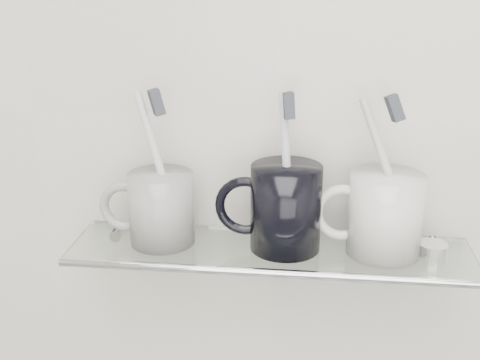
# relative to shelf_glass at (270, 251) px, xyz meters

# --- Properties ---
(wall_back) EXTENTS (2.50, 0.00, 2.50)m
(wall_back) POSITION_rel_shelf_glass_xyz_m (0.00, 0.06, 0.15)
(wall_back) COLOR beige
(wall_back) RESTS_ON ground
(shelf_glass) EXTENTS (0.50, 0.12, 0.01)m
(shelf_glass) POSITION_rel_shelf_glass_xyz_m (0.00, 0.00, 0.00)
(shelf_glass) COLOR silver
(shelf_glass) RESTS_ON wall_back
(shelf_rail) EXTENTS (0.50, 0.01, 0.01)m
(shelf_rail) POSITION_rel_shelf_glass_xyz_m (0.00, -0.06, 0.00)
(shelf_rail) COLOR silver
(shelf_rail) RESTS_ON shelf_glass
(bracket_left) EXTENTS (0.02, 0.03, 0.02)m
(bracket_left) POSITION_rel_shelf_glass_xyz_m (-0.21, 0.05, -0.01)
(bracket_left) COLOR silver
(bracket_left) RESTS_ON wall_back
(bracket_right) EXTENTS (0.02, 0.03, 0.02)m
(bracket_right) POSITION_rel_shelf_glass_xyz_m (0.21, 0.05, -0.01)
(bracket_right) COLOR silver
(bracket_right) RESTS_ON wall_back
(mug_left) EXTENTS (0.10, 0.10, 0.09)m
(mug_left) POSITION_rel_shelf_glass_xyz_m (-0.14, 0.00, 0.05)
(mug_left) COLOR silver
(mug_left) RESTS_ON shelf_glass
(mug_left_handle) EXTENTS (0.07, 0.01, 0.07)m
(mug_left_handle) POSITION_rel_shelf_glass_xyz_m (-0.18, 0.00, 0.05)
(mug_left_handle) COLOR silver
(mug_left_handle) RESTS_ON mug_left
(toothbrush_left) EXTENTS (0.06, 0.02, 0.19)m
(toothbrush_left) POSITION_rel_shelf_glass_xyz_m (-0.14, 0.00, 0.10)
(toothbrush_left) COLOR silver
(toothbrush_left) RESTS_ON mug_left
(bristles_left) EXTENTS (0.03, 0.03, 0.03)m
(bristles_left) POSITION_rel_shelf_glass_xyz_m (-0.14, 0.00, 0.19)
(bristles_left) COLOR #2F323A
(bristles_left) RESTS_ON toothbrush_left
(mug_center) EXTENTS (0.11, 0.11, 0.11)m
(mug_center) POSITION_rel_shelf_glass_xyz_m (0.02, 0.00, 0.06)
(mug_center) COLOR black
(mug_center) RESTS_ON shelf_glass
(mug_center_handle) EXTENTS (0.08, 0.01, 0.08)m
(mug_center_handle) POSITION_rel_shelf_glass_xyz_m (-0.03, 0.00, 0.06)
(mug_center_handle) COLOR black
(mug_center_handle) RESTS_ON mug_center
(toothbrush_center) EXTENTS (0.03, 0.03, 0.19)m
(toothbrush_center) POSITION_rel_shelf_glass_xyz_m (0.02, 0.00, 0.10)
(toothbrush_center) COLOR silver
(toothbrush_center) RESTS_ON mug_center
(bristles_center) EXTENTS (0.02, 0.03, 0.03)m
(bristles_center) POSITION_rel_shelf_glass_xyz_m (0.02, 0.00, 0.19)
(bristles_center) COLOR #2F323A
(bristles_center) RESTS_ON toothbrush_center
(mug_right) EXTENTS (0.11, 0.11, 0.10)m
(mug_right) POSITION_rel_shelf_glass_xyz_m (0.14, 0.00, 0.05)
(mug_right) COLOR silver
(mug_right) RESTS_ON shelf_glass
(mug_right_handle) EXTENTS (0.07, 0.01, 0.07)m
(mug_right_handle) POSITION_rel_shelf_glass_xyz_m (0.09, 0.00, 0.05)
(mug_right_handle) COLOR silver
(mug_right_handle) RESTS_ON mug_right
(toothbrush_right) EXTENTS (0.08, 0.04, 0.18)m
(toothbrush_right) POSITION_rel_shelf_glass_xyz_m (0.14, 0.00, 0.10)
(toothbrush_right) COLOR beige
(toothbrush_right) RESTS_ON mug_right
(bristles_right) EXTENTS (0.02, 0.03, 0.04)m
(bristles_right) POSITION_rel_shelf_glass_xyz_m (0.14, 0.00, 0.19)
(bristles_right) COLOR #2F323A
(bristles_right) RESTS_ON toothbrush_right
(chrome_cap) EXTENTS (0.04, 0.04, 0.01)m
(chrome_cap) POSITION_rel_shelf_glass_xyz_m (0.20, 0.00, 0.01)
(chrome_cap) COLOR silver
(chrome_cap) RESTS_ON shelf_glass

